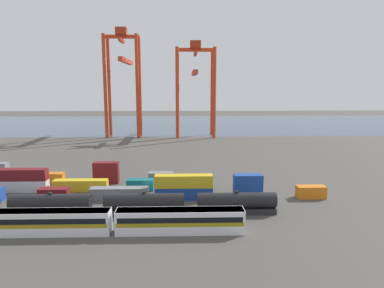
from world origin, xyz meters
TOP-DOWN VIEW (x-y plane):
  - ground_plane at (0.00, 40.00)m, footprint 420.00×420.00m
  - harbour_water at (0.00, 140.54)m, footprint 400.00×110.00m
  - passenger_train at (-3.80, -22.01)m, footprint 42.41×3.14m
  - freight_tank_row at (-8.24, -13.58)m, footprint 66.13×2.87m
  - shipping_container_1 at (-19.36, -4.94)m, footprint 6.04×2.44m
  - shipping_container_2 at (-5.84, -4.94)m, footprint 12.10×2.44m
  - shipping_container_3 at (7.67, -4.94)m, footprint 12.10×2.44m
  - shipping_container_4 at (7.67, -4.94)m, footprint 12.10×2.44m
  - shipping_container_5 at (21.19, -4.94)m, footprint 6.04×2.44m
  - shipping_container_6 at (21.19, -4.94)m, footprint 6.04×2.44m
  - shipping_container_7 at (34.71, -4.94)m, footprint 6.04×2.44m
  - shipping_container_8 at (-29.07, 1.49)m, footprint 12.10×2.44m
  - shipping_container_9 at (-29.07, 1.49)m, footprint 12.10×2.44m
  - shipping_container_10 at (-15.64, 1.49)m, footprint 12.10×2.44m
  - shipping_container_11 at (-2.21, 1.49)m, footprint 6.04×2.44m
  - shipping_container_12 at (11.22, 1.49)m, footprint 6.04×2.44m
  - shipping_container_15 at (-24.55, 7.91)m, footprint 6.04×2.44m
  - shipping_container_16 at (-11.20, 7.91)m, footprint 6.04×2.44m
  - shipping_container_17 at (-11.20, 7.91)m, footprint 6.04×2.44m
  - shipping_container_18 at (2.15, 7.91)m, footprint 6.04×2.44m
  - gantry_crane_west at (-19.50, 89.81)m, footprint 15.82×33.54m
  - gantry_crane_central at (13.54, 90.02)m, footprint 18.03×35.37m

SIDE VIEW (x-z plane):
  - ground_plane at x=0.00m, z-range 0.00..0.00m
  - harbour_water at x=0.00m, z-range 0.00..0.01m
  - shipping_container_1 at x=-19.36m, z-range 0.00..2.60m
  - shipping_container_2 at x=-5.84m, z-range 0.00..2.60m
  - shipping_container_3 at x=7.67m, z-range 0.00..2.60m
  - shipping_container_5 at x=21.19m, z-range 0.00..2.60m
  - shipping_container_7 at x=34.71m, z-range 0.00..2.60m
  - shipping_container_8 at x=-29.07m, z-range 0.00..2.60m
  - shipping_container_10 at x=-15.64m, z-range 0.00..2.60m
  - shipping_container_11 at x=-2.21m, z-range 0.00..2.60m
  - shipping_container_12 at x=11.22m, z-range 0.00..2.60m
  - shipping_container_15 at x=-24.55m, z-range 0.00..2.60m
  - shipping_container_16 at x=-11.20m, z-range 0.00..2.60m
  - shipping_container_18 at x=2.15m, z-range 0.00..2.60m
  - freight_tank_row at x=-8.24m, z-range -0.12..4.21m
  - passenger_train at x=-3.80m, z-range 0.19..4.09m
  - shipping_container_4 at x=7.67m, z-range 2.60..5.20m
  - shipping_container_6 at x=21.19m, z-range 2.60..5.20m
  - shipping_container_9 at x=-29.07m, z-range 2.60..5.20m
  - shipping_container_17 at x=-11.20m, z-range 2.60..5.20m
  - gantry_crane_central at x=13.54m, z-range 4.42..47.69m
  - gantry_crane_west at x=-19.50m, z-range 4.81..53.70m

